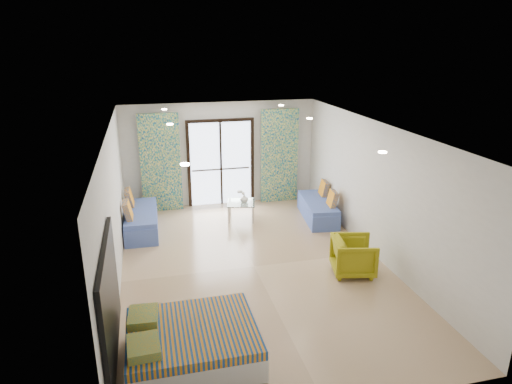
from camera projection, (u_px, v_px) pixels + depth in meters
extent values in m
cube|color=black|center=(220.00, 120.00, 11.57)|extent=(1.76, 0.08, 0.08)
cube|color=black|center=(189.00, 166.00, 11.74)|extent=(0.08, 0.08, 2.20)
cube|color=black|center=(252.00, 162.00, 12.12)|extent=(0.08, 0.08, 2.20)
cube|color=black|center=(221.00, 164.00, 11.93)|extent=(0.05, 0.06, 2.20)
cube|color=#595451|center=(221.00, 169.00, 12.00)|extent=(1.52, 0.03, 0.04)
cube|color=silver|center=(161.00, 163.00, 11.40)|extent=(1.00, 0.10, 2.50)
cube|color=silver|center=(279.00, 156.00, 12.10)|extent=(1.00, 0.10, 2.50)
cylinder|color=#FFE0B2|center=(185.00, 164.00, 5.86)|extent=(0.12, 0.12, 0.02)
cylinder|color=#FFE0B2|center=(383.00, 152.00, 6.49)|extent=(0.12, 0.12, 0.02)
cylinder|color=#FFE0B2|center=(170.00, 124.00, 8.62)|extent=(0.12, 0.12, 0.02)
cylinder|color=#FFE0B2|center=(310.00, 118.00, 9.25)|extent=(0.12, 0.12, 0.02)
cylinder|color=#FFE0B2|center=(164.00, 109.00, 10.46)|extent=(0.12, 0.12, 0.02)
cylinder|color=#FFE0B2|center=(281.00, 105.00, 11.09)|extent=(0.12, 0.12, 0.02)
cube|color=black|center=(110.00, 302.00, 5.76)|extent=(0.06, 2.10, 1.50)
cube|color=silver|center=(114.00, 258.00, 6.90)|extent=(0.02, 0.10, 0.10)
cube|color=silver|center=(193.00, 347.00, 6.26)|extent=(1.77, 1.42, 0.35)
cube|color=navy|center=(192.00, 332.00, 6.18)|extent=(1.75, 1.44, 0.13)
cube|color=#197359|center=(144.00, 347.00, 5.69)|extent=(0.42, 0.51, 0.12)
cube|color=#197359|center=(143.00, 317.00, 6.31)|extent=(0.43, 0.51, 0.12)
cube|color=#475EAA|center=(142.00, 223.00, 10.43)|extent=(0.75, 1.84, 0.40)
cube|color=#475EAA|center=(141.00, 213.00, 10.35)|extent=(0.73, 1.80, 0.10)
cube|color=navy|center=(128.00, 210.00, 9.83)|extent=(0.21, 0.46, 0.42)
cube|color=navy|center=(129.00, 198.00, 10.62)|extent=(0.21, 0.46, 0.42)
cube|color=#475EAA|center=(318.00, 211.00, 11.18)|extent=(0.88, 1.78, 0.38)
cube|color=#475EAA|center=(318.00, 202.00, 11.10)|extent=(0.86, 1.74, 0.09)
cube|color=navy|center=(332.00, 199.00, 10.68)|extent=(0.24, 0.45, 0.40)
cube|color=navy|center=(324.00, 188.00, 11.43)|extent=(0.24, 0.45, 0.40)
cylinder|color=silver|center=(229.00, 215.00, 10.87)|extent=(0.06, 0.06, 0.43)
cylinder|color=silver|center=(253.00, 215.00, 10.87)|extent=(0.06, 0.06, 0.43)
cylinder|color=silver|center=(230.00, 207.00, 11.42)|extent=(0.06, 0.06, 0.43)
cylinder|color=silver|center=(253.00, 207.00, 11.42)|extent=(0.06, 0.06, 0.43)
cube|color=#8CA59E|center=(241.00, 203.00, 11.08)|extent=(0.80, 0.80, 0.02)
sphere|color=white|center=(243.00, 193.00, 11.00)|extent=(0.07, 0.07, 0.07)
sphere|color=white|center=(241.00, 192.00, 11.05)|extent=(0.07, 0.07, 0.07)
sphere|color=white|center=(239.00, 192.00, 10.99)|extent=(0.07, 0.07, 0.07)
sphere|color=white|center=(241.00, 192.00, 10.93)|extent=(0.07, 0.07, 0.07)
imported|color=white|center=(244.00, 199.00, 11.02)|extent=(0.24, 0.25, 0.20)
imported|color=#999313|center=(354.00, 254.00, 8.51)|extent=(0.85, 0.89, 0.77)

